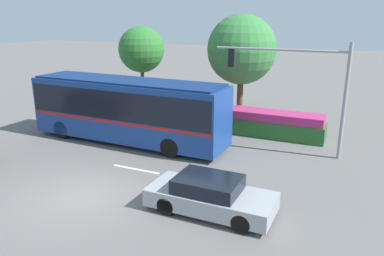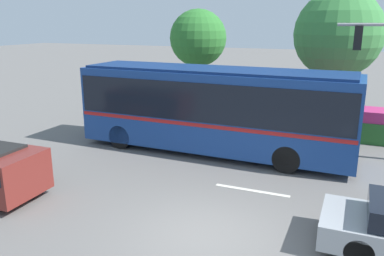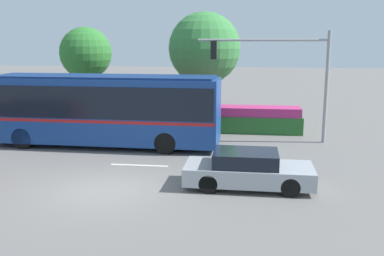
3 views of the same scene
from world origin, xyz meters
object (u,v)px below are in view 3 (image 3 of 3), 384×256
sedan_foreground (248,170)px  street_tree_centre (204,49)px  city_bus (105,106)px  street_tree_left (86,53)px  traffic_light_pole (288,68)px

sedan_foreground → street_tree_centre: (-2.79, 12.15, 3.96)m
city_bus → sedan_foreground: (6.92, -5.29, -1.33)m
sedan_foreground → street_tree_left: street_tree_left is taller
traffic_light_pole → street_tree_left: size_ratio=1.09×
street_tree_left → traffic_light_pole: bearing=-23.5°
city_bus → sedan_foreground: city_bus is taller
city_bus → traffic_light_pole: 9.19m
city_bus → sedan_foreground: 8.81m
traffic_light_pole → street_tree_left: (-12.44, 5.40, 0.50)m
traffic_light_pole → city_bus: bearing=13.3°
street_tree_centre → sedan_foreground: bearing=-77.1°
street_tree_left → street_tree_centre: size_ratio=0.87×
city_bus → street_tree_centre: (4.13, 6.86, 2.62)m
city_bus → street_tree_left: size_ratio=1.87×
sedan_foreground → traffic_light_pole: 8.21m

